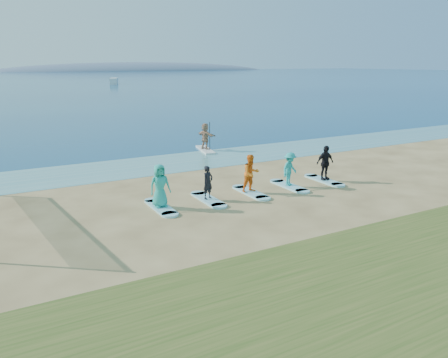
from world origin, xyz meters
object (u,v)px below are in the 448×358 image
paddleboard (205,150)px  paddleboarder (205,136)px  boat_offshore_b (114,84)px  surfboard_3 (289,186)px  student_3 (290,169)px  surfboard_2 (251,192)px  surfboard_0 (161,207)px  student_1 (208,182)px  surfboard_4 (324,180)px  student_2 (251,173)px  student_4 (325,163)px  surfboard_1 (208,199)px  student_0 (160,186)px

paddleboard → paddleboarder: bearing=0.0°
boat_offshore_b → surfboard_3: bearing=-82.0°
paddleboard → paddleboarder: 0.97m
paddleboard → student_3: student_3 is taller
paddleboard → surfboard_2: size_ratio=1.36×
surfboard_0 → student_3: 6.87m
surfboard_0 → student_1: bearing=0.0°
paddleboard → paddleboarder: size_ratio=1.65×
paddleboard → student_1: bearing=-104.1°
boat_offshore_b → student_1: 110.85m
paddleboarder → surfboard_3: paddleboarder is taller
paddleboarder → surfboard_3: bearing=162.2°
surfboard_0 → surfboard_4: (9.08, 0.00, 0.00)m
paddleboard → surfboard_4: bearing=-68.3°
paddleboarder → boat_offshore_b: size_ratio=0.27×
paddleboarder → surfboard_2: size_ratio=0.83×
surfboard_2 → surfboard_4: 4.54m
student_2 → surfboard_3: (2.27, 0.00, -0.94)m
paddleboard → surfboard_4: 10.47m
student_2 → surfboard_2: bearing=0.0°
boat_offshore_b → student_4: student_4 is taller
student_1 → student_2: (2.27, 0.00, 0.14)m
surfboard_2 → student_4: 4.64m
student_2 → surfboard_3: bearing=-1.2°
student_2 → student_1: bearing=178.8°
surfboard_0 → surfboard_1: size_ratio=1.00×
surfboard_3 → student_4: 2.46m
student_0 → student_4: 9.08m
paddleboarder → student_1: size_ratio=1.21×
paddleboard → surfboard_2: (-2.74, -10.32, -0.01)m
paddleboarder → surfboard_3: 10.38m
boat_offshore_b → student_4: size_ratio=3.79×
student_0 → student_3: (6.81, 0.00, -0.09)m
boat_offshore_b → surfboard_3: (-20.51, -107.98, 0.04)m
surfboard_2 → student_3: bearing=0.0°
surfboard_2 → surfboard_3: same height
student_4 → paddleboarder: bearing=101.2°
student_0 → student_1: (2.27, 0.00, -0.17)m
boat_offshore_b → student_3: student_3 is taller
surfboard_1 → surfboard_2: same height
student_1 → surfboard_3: 4.61m
paddleboarder → student_4: bearing=174.7°
paddleboard → student_1: (-5.01, -10.32, 0.78)m
boat_offshore_b → student_2: size_ratio=3.82×
student_1 → paddleboarder: bearing=43.3°
student_2 → surfboard_4: size_ratio=0.81×
boat_offshore_b → student_1: size_ratio=4.54×
student_4 → paddleboard: bearing=101.2°
surfboard_2 → student_2: (0.00, 0.00, 0.94)m
boat_offshore_b → student_0: (-27.32, -107.98, 1.01)m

